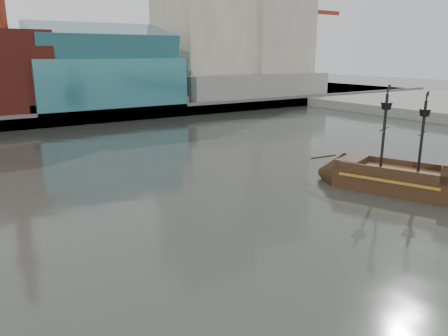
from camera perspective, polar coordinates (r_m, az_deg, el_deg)
ground at (r=31.04m, az=9.96°, el=-10.11°), size 400.00×400.00×0.00m
promenade_far at (r=114.61m, az=-23.44°, el=7.54°), size 220.00×60.00×2.00m
seawall at (r=85.87m, az=-19.86°, el=6.07°), size 220.00×1.00×2.60m
crane_a at (r=141.97m, az=11.05°, el=16.95°), size 22.50×4.00×32.25m
crane_b at (r=155.72m, az=10.97°, el=15.43°), size 19.10×4.00×26.25m
pirate_ship at (r=45.35m, az=21.90°, el=-1.63°), size 9.23×15.11×10.88m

